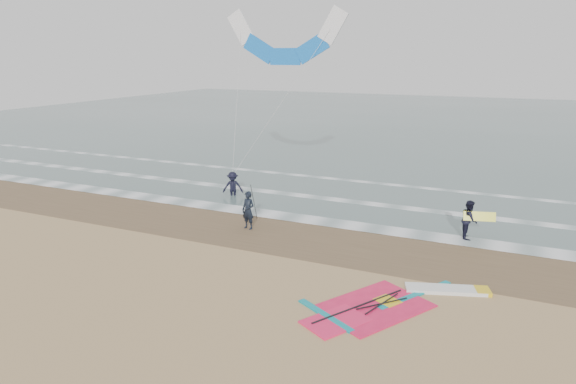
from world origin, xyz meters
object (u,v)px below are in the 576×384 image
at_px(person_standing, 248,210).
at_px(person_walking, 469,220).
at_px(windsurf_rig, 395,302).
at_px(surf_kite, 285,42).
at_px(person_wading, 233,181).

relative_size(person_standing, person_walking, 1.03).
bearing_deg(windsurf_rig, person_standing, 150.06).
height_order(person_standing, surf_kite, surf_kite).
relative_size(windsurf_rig, person_wading, 3.25).
xyz_separation_m(person_wading, surf_kite, (2.17, 2.22, 7.39)).
bearing_deg(surf_kite, windsurf_rig, -51.24).
bearing_deg(windsurf_rig, person_walking, 78.51).
bearing_deg(person_standing, surf_kite, 110.78).
bearing_deg(surf_kite, person_standing, -79.34).
distance_m(person_standing, person_wading, 5.65).
relative_size(windsurf_rig, surf_kite, 0.63).
height_order(person_standing, person_walking, person_standing).
bearing_deg(windsurf_rig, surf_kite, 128.76).
height_order(person_standing, person_wading, person_standing).
height_order(windsurf_rig, surf_kite, surf_kite).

